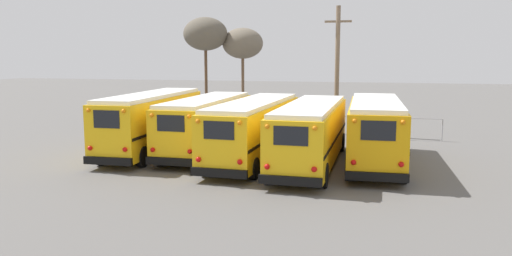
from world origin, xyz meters
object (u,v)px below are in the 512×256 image
object	(u,v)px
bare_tree_1	(205,34)
school_bus_4	(375,130)
school_bus_1	(207,123)
school_bus_2	(254,128)
utility_pole	(337,69)
school_bus_0	(152,120)
school_bus_3	(311,132)
bare_tree_0	(243,44)

from	to	relation	value
bare_tree_1	school_bus_4	bearing A→B (deg)	-48.19
school_bus_1	school_bus_2	world-z (taller)	school_bus_2
school_bus_2	utility_pole	world-z (taller)	utility_pole
bare_tree_1	school_bus_0	bearing A→B (deg)	-80.38
school_bus_3	school_bus_0	bearing A→B (deg)	172.19
school_bus_0	school_bus_1	distance (m)	3.08
school_bus_0	bare_tree_0	distance (m)	18.51
school_bus_3	bare_tree_0	distance (m)	21.66
school_bus_4	utility_pole	bearing A→B (deg)	106.42
school_bus_0	bare_tree_1	size ratio (longest dim) A/B	1.19
school_bus_0	school_bus_3	size ratio (longest dim) A/B	0.95
school_bus_3	bare_tree_0	world-z (taller)	bare_tree_0
school_bus_1	school_bus_2	size ratio (longest dim) A/B	0.92
school_bus_1	bare_tree_1	xyz separation A→B (m)	(-5.80, 15.81, 5.54)
utility_pole	school_bus_4	bearing A→B (deg)	-73.58
utility_pole	bare_tree_1	xyz separation A→B (m)	(-12.07, 7.15, 2.73)
school_bus_4	school_bus_1	bearing A→B (deg)	174.93
school_bus_1	bare_tree_1	size ratio (longest dim) A/B	1.16
utility_pole	bare_tree_0	size ratio (longest dim) A/B	1.11
school_bus_4	utility_pole	xyz separation A→B (m)	(-2.79, 9.47, 2.74)
school_bus_4	utility_pole	distance (m)	10.24
school_bus_0	school_bus_2	size ratio (longest dim) A/B	0.95
bare_tree_0	school_bus_1	bearing A→B (deg)	-80.61
school_bus_0	school_bus_1	size ratio (longest dim) A/B	1.03
school_bus_3	utility_pole	xyz separation A→B (m)	(0.23, 10.48, 2.80)
school_bus_2	bare_tree_1	world-z (taller)	bare_tree_1
school_bus_2	school_bus_3	xyz separation A→B (m)	(3.02, -0.65, -0.00)
school_bus_2	bare_tree_1	xyz separation A→B (m)	(-8.82, 16.98, 5.53)
utility_pole	bare_tree_0	world-z (taller)	utility_pole
school_bus_1	bare_tree_1	world-z (taller)	bare_tree_1
school_bus_0	school_bus_2	xyz separation A→B (m)	(6.04, -0.60, -0.11)
school_bus_4	school_bus_3	bearing A→B (deg)	-161.41
school_bus_2	utility_pole	xyz separation A→B (m)	(3.25, 9.84, 2.80)
school_bus_2	bare_tree_1	bearing A→B (deg)	117.44
school_bus_2	utility_pole	bearing A→B (deg)	71.70
school_bus_3	bare_tree_0	xyz separation A→B (m)	(-8.91, 19.17, 4.74)
school_bus_2	bare_tree_1	size ratio (longest dim) A/B	1.26
school_bus_3	bare_tree_1	xyz separation A→B (m)	(-11.84, 17.63, 5.53)
utility_pole	school_bus_3	bearing A→B (deg)	-91.27
school_bus_2	bare_tree_0	distance (m)	20.00
school_bus_4	utility_pole	size ratio (longest dim) A/B	1.15
school_bus_0	utility_pole	distance (m)	13.38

